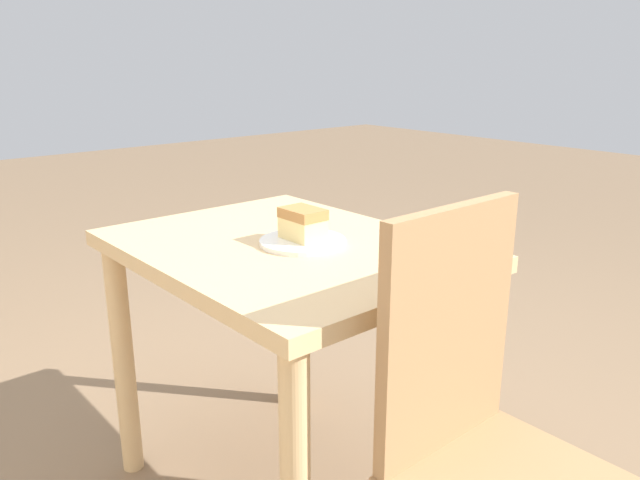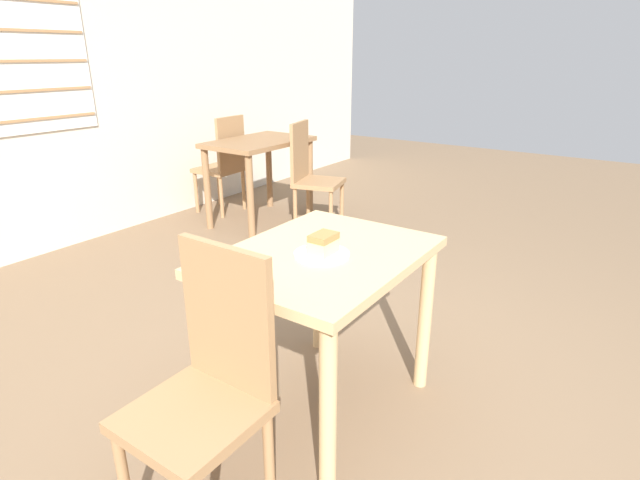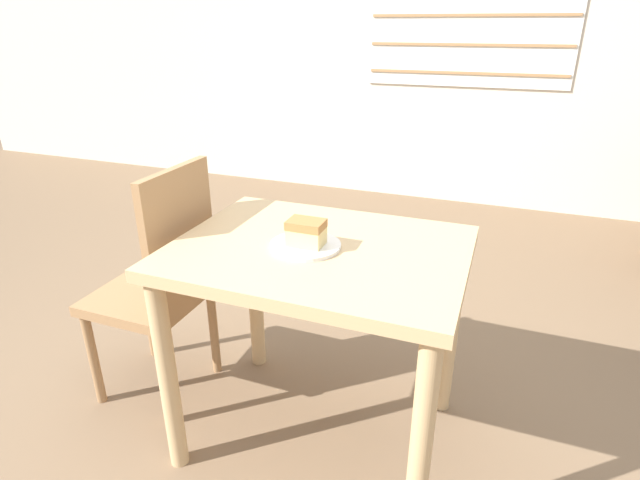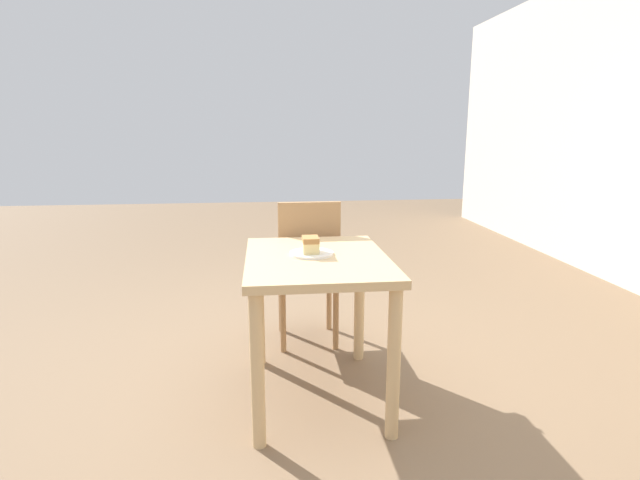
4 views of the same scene
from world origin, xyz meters
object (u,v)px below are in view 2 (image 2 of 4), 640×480
(chair_near_window, at_px, (208,385))
(cake_slice, at_px, (323,243))
(dining_table_near, at_px, (322,281))
(chair_far_opposite, at_px, (224,163))
(dining_table_far, at_px, (259,155))
(chair_far_corner, at_px, (311,174))
(plate, at_px, (322,254))

(chair_near_window, relative_size, cake_slice, 8.60)
(dining_table_near, relative_size, chair_far_opposite, 0.95)
(chair_far_opposite, relative_size, cake_slice, 8.60)
(dining_table_far, xyz_separation_m, cake_slice, (-1.89, -1.98, 0.17))
(chair_far_corner, xyz_separation_m, chair_far_opposite, (-0.09, 0.97, 0.00))
(chair_far_corner, distance_m, plate, 2.52)
(dining_table_near, relative_size, cake_slice, 8.21)
(dining_table_far, xyz_separation_m, chair_far_opposite, (0.03, 0.48, -0.13))
(dining_table_near, distance_m, cake_slice, 0.19)
(chair_near_window, xyz_separation_m, chair_far_opposite, (2.51, 2.42, 0.00))
(chair_far_corner, height_order, plate, chair_far_corner)
(chair_far_opposite, height_order, plate, chair_far_opposite)
(chair_near_window, relative_size, plate, 4.30)
(dining_table_far, relative_size, chair_far_opposite, 1.01)
(dining_table_near, relative_size, chair_far_corner, 0.95)
(chair_far_corner, height_order, cake_slice, chair_far_corner)
(plate, xyz_separation_m, cake_slice, (0.00, -0.00, 0.05))
(plate, bearing_deg, chair_far_opposite, 52.02)
(chair_far_opposite, xyz_separation_m, cake_slice, (-1.92, -2.46, 0.30))
(dining_table_near, bearing_deg, plate, -148.01)
(plate, distance_m, cake_slice, 0.05)
(dining_table_near, xyz_separation_m, dining_table_far, (1.86, 1.95, 0.01))
(chair_near_window, height_order, chair_far_opposite, same)
(plate, height_order, cake_slice, cake_slice)
(dining_table_near, bearing_deg, cake_slice, -139.24)
(chair_far_opposite, distance_m, cake_slice, 3.14)
(dining_table_near, distance_m, plate, 0.14)
(chair_far_corner, xyz_separation_m, cake_slice, (-2.01, -1.49, 0.30))
(dining_table_far, height_order, chair_far_corner, chair_far_corner)
(chair_near_window, bearing_deg, dining_table_far, 127.97)
(dining_table_near, relative_size, plate, 4.11)
(plate, bearing_deg, dining_table_near, 31.99)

